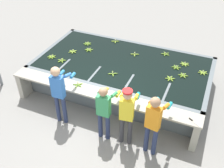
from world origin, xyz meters
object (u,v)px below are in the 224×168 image
(banana_bunch_floating_2, at_px, (176,67))
(banana_bunch_floating_13, at_px, (113,74))
(banana_bunch_floating_7, at_px, (183,75))
(banana_bunch_floating_6, at_px, (61,60))
(worker_3, at_px, (154,121))
(banana_bunch_floating_4, at_px, (135,54))
(banana_bunch_floating_9, at_px, (203,73))
(banana_bunch_floating_12, at_px, (115,41))
(banana_bunch_floating_8, at_px, (73,51))
(knife_0, at_px, (193,121))
(worker_0, at_px, (59,90))
(banana_bunch_floating_0, at_px, (165,54))
(banana_bunch_floating_1, at_px, (185,64))
(banana_bunch_floating_3, at_px, (52,57))
(banana_bunch_floating_11, at_px, (87,44))
(banana_bunch_floating_10, at_px, (89,50))
(worker_2, at_px, (127,112))
(worker_1, at_px, (104,109))
(banana_bunch_floating_5, at_px, (170,79))
(banana_bunch_ledge_0, at_px, (78,85))

(banana_bunch_floating_2, xyz_separation_m, banana_bunch_floating_13, (-1.57, -1.03, 0.00))
(banana_bunch_floating_7, bearing_deg, banana_bunch_floating_6, -169.31)
(worker_3, height_order, banana_bunch_floating_4, worker_3)
(banana_bunch_floating_4, relative_size, banana_bunch_floating_9, 0.99)
(banana_bunch_floating_7, distance_m, banana_bunch_floating_12, 2.77)
(banana_bunch_floating_8, distance_m, banana_bunch_floating_9, 4.03)
(banana_bunch_floating_9, height_order, knife_0, banana_bunch_floating_9)
(worker_0, xyz_separation_m, banana_bunch_floating_0, (1.95, 3.09, -0.18))
(banana_bunch_floating_1, xyz_separation_m, banana_bunch_floating_3, (-3.88, -1.21, 0.00))
(worker_3, height_order, banana_bunch_floating_11, worker_3)
(knife_0, bearing_deg, banana_bunch_floating_3, 166.17)
(banana_bunch_floating_4, relative_size, banana_bunch_floating_10, 0.98)
(banana_bunch_floating_2, xyz_separation_m, knife_0, (0.83, -2.04, -0.01))
(worker_2, distance_m, banana_bunch_floating_9, 2.85)
(worker_3, bearing_deg, banana_bunch_floating_6, 155.31)
(banana_bunch_floating_11, bearing_deg, banana_bunch_floating_2, -4.99)
(worker_2, xyz_separation_m, banana_bunch_floating_6, (-2.68, 1.47, -0.12))
(banana_bunch_floating_6, bearing_deg, worker_1, -35.53)
(worker_0, bearing_deg, banana_bunch_floating_0, 57.78)
(banana_bunch_floating_12, bearing_deg, worker_0, -92.79)
(worker_1, distance_m, banana_bunch_floating_5, 2.21)
(banana_bunch_floating_11, bearing_deg, banana_bunch_floating_8, -106.13)
(banana_bunch_floating_2, bearing_deg, banana_bunch_floating_5, -92.88)
(banana_bunch_floating_11, relative_size, banana_bunch_ledge_0, 1.01)
(banana_bunch_floating_7, bearing_deg, banana_bunch_floating_10, 175.39)
(worker_0, distance_m, banana_bunch_ledge_0, 0.63)
(banana_bunch_floating_6, height_order, knife_0, banana_bunch_floating_6)
(banana_bunch_floating_4, bearing_deg, worker_3, -63.19)
(banana_bunch_floating_1, xyz_separation_m, banana_bunch_floating_11, (-3.25, -0.01, 0.00))
(banana_bunch_floating_4, bearing_deg, banana_bunch_floating_11, 179.00)
(banana_bunch_floating_8, bearing_deg, banana_bunch_floating_7, 0.90)
(worker_3, bearing_deg, banana_bunch_floating_10, 139.46)
(banana_bunch_floating_12, distance_m, knife_0, 4.20)
(worker_2, xyz_separation_m, banana_bunch_floating_0, (0.13, 3.11, -0.12))
(worker_0, xyz_separation_m, banana_bunch_floating_3, (-1.26, 1.52, -0.18))
(banana_bunch_floating_4, bearing_deg, banana_bunch_floating_1, 1.58)
(knife_0, bearing_deg, worker_1, -166.41)
(banana_bunch_floating_12, bearing_deg, banana_bunch_floating_2, -19.48)
(banana_bunch_floating_3, height_order, banana_bunch_floating_6, same)
(worker_0, bearing_deg, banana_bunch_floating_12, 87.21)
(worker_0, xyz_separation_m, knife_0, (3.25, 0.41, -0.19))
(banana_bunch_floating_6, distance_m, banana_bunch_ledge_0, 1.38)
(banana_bunch_floating_11, height_order, banana_bunch_floating_13, same)
(banana_bunch_floating_4, xyz_separation_m, knife_0, (2.19, -2.28, -0.01))
(worker_3, bearing_deg, banana_bunch_floating_8, 146.89)
(banana_bunch_floating_12, bearing_deg, knife_0, -42.58)
(knife_0, bearing_deg, banana_bunch_floating_2, 112.11)
(banana_bunch_floating_9, relative_size, banana_bunch_floating_11, 1.00)
(banana_bunch_floating_10, bearing_deg, worker_3, -40.54)
(worker_1, height_order, knife_0, worker_1)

